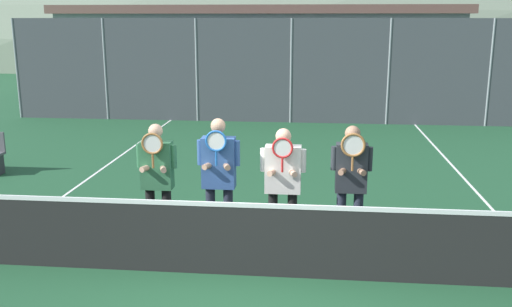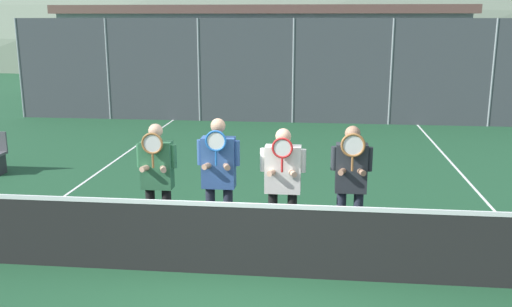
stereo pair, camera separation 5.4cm
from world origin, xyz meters
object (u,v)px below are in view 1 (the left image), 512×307
(player_rightmost, at_px, (351,178))
(player_center_left, at_px, (219,174))
(player_leftmost, at_px, (157,176))
(car_far_left, at_px, (169,78))
(car_left_of_center, at_px, (315,83))
(player_center_right, at_px, (283,178))
(car_center, at_px, (473,83))

(player_rightmost, bearing_deg, player_center_left, -175.95)
(player_leftmost, xyz_separation_m, player_center_left, (0.85, -0.01, 0.06))
(car_far_left, bearing_deg, car_left_of_center, -4.96)
(player_center_left, bearing_deg, player_center_right, 4.98)
(player_center_right, distance_m, player_rightmost, 0.91)
(player_leftmost, bearing_deg, car_center, 59.79)
(player_center_right, bearing_deg, car_center, 65.68)
(player_center_right, distance_m, car_center, 14.07)
(player_center_right, height_order, car_left_of_center, car_left_of_center)
(player_center_left, height_order, player_rightmost, player_center_left)
(player_leftmost, xyz_separation_m, car_left_of_center, (2.13, 12.72, -0.14))
(player_center_left, xyz_separation_m, player_center_right, (0.86, 0.07, -0.06))
(player_center_right, bearing_deg, player_center_left, -175.02)
(car_far_left, xyz_separation_m, car_left_of_center, (5.33, -0.46, -0.06))
(player_center_right, bearing_deg, player_rightmost, 3.16)
(player_rightmost, xyz_separation_m, car_left_of_center, (-0.49, 12.60, -0.15))
(player_center_left, distance_m, car_left_of_center, 12.79)
(car_left_of_center, height_order, car_center, car_center)
(player_leftmost, distance_m, player_rightmost, 2.62)
(player_rightmost, xyz_separation_m, car_center, (4.89, 12.77, -0.09))
(player_center_left, relative_size, player_center_right, 1.08)
(player_leftmost, xyz_separation_m, player_rightmost, (2.62, 0.12, 0.01))
(car_center, bearing_deg, car_far_left, 178.42)
(player_leftmost, xyz_separation_m, car_far_left, (-3.20, 13.18, -0.08))
(player_center_left, bearing_deg, player_leftmost, 179.57)
(player_leftmost, height_order, car_far_left, car_far_left)
(car_center, bearing_deg, player_leftmost, -120.21)
(player_center_right, bearing_deg, car_left_of_center, 88.10)
(player_center_right, height_order, car_far_left, car_far_left)
(car_center, bearing_deg, player_center_right, -114.32)
(player_leftmost, distance_m, player_center_left, 0.85)
(player_center_left, xyz_separation_m, player_rightmost, (1.77, 0.12, -0.04))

